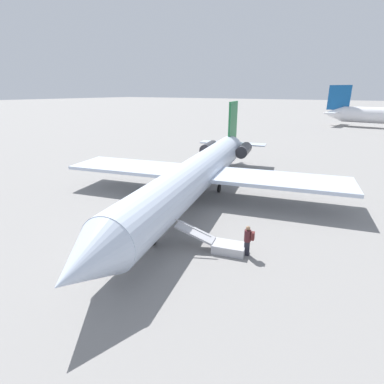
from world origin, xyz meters
name	(u,v)px	position (x,y,z in m)	size (l,w,h in m)	color
ground_plane	(197,200)	(0.00, 0.00, 0.00)	(600.00, 600.00, 0.00)	gray
airplane_main	(201,171)	(-0.98, -0.24, 2.21)	(31.37, 24.09, 7.38)	silver
boarding_stairs	(222,245)	(6.32, 5.59, 0.38)	(1.95, 4.14, 1.79)	#B2B2B7
passenger	(248,239)	(5.98, 6.99, 1.00)	(0.40, 0.56, 1.74)	#23232D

